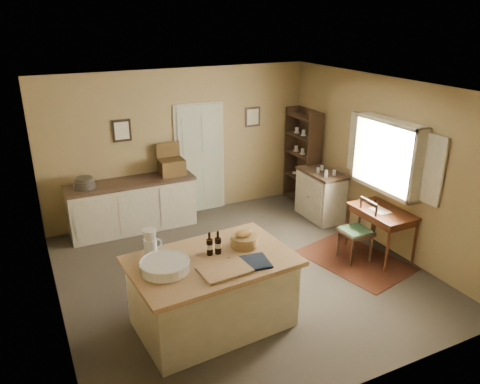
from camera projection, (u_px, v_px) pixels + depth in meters
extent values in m
plane|color=brown|center=(242.00, 274.00, 6.89)|extent=(5.00, 5.00, 0.00)
cube|color=olive|center=(181.00, 144.00, 8.49)|extent=(5.00, 0.10, 2.70)
cube|color=olive|center=(362.00, 274.00, 4.31)|extent=(5.00, 0.10, 2.70)
cube|color=olive|center=(47.00, 222.00, 5.38)|extent=(0.10, 5.00, 2.70)
cube|color=olive|center=(383.00, 163.00, 7.42)|extent=(0.10, 5.00, 2.70)
plane|color=silver|center=(242.00, 88.00, 5.91)|extent=(5.00, 5.00, 0.00)
cube|color=#A0A78D|center=(200.00, 158.00, 8.72)|extent=(0.97, 0.06, 2.11)
cube|color=black|center=(122.00, 131.00, 7.91)|extent=(0.32, 0.02, 0.38)
cube|color=beige|center=(122.00, 131.00, 7.90)|extent=(0.24, 0.01, 0.30)
cube|color=black|center=(253.00, 117.00, 8.93)|extent=(0.32, 0.02, 0.38)
cube|color=beige|center=(253.00, 117.00, 8.92)|extent=(0.24, 0.01, 0.30)
cube|color=beige|center=(383.00, 188.00, 7.32)|extent=(0.25, 1.32, 0.06)
cube|color=beige|center=(391.00, 121.00, 6.94)|extent=(0.25, 1.32, 0.06)
cube|color=white|center=(393.00, 155.00, 7.18)|extent=(0.01, 1.20, 1.00)
cube|color=beige|center=(433.00, 170.00, 6.48)|extent=(0.04, 0.35, 1.00)
cube|color=beige|center=(357.00, 142.00, 7.85)|extent=(0.04, 0.35, 1.00)
cube|color=beige|center=(213.00, 294.00, 5.64)|extent=(1.84, 1.23, 0.85)
cube|color=tan|center=(212.00, 261.00, 5.47)|extent=(1.99, 1.37, 0.06)
cylinder|color=white|center=(165.00, 266.00, 5.20)|extent=(0.55, 0.55, 0.11)
cube|color=tan|center=(225.00, 270.00, 5.20)|extent=(0.58, 0.43, 0.03)
cube|color=black|center=(250.00, 263.00, 5.35)|extent=(0.49, 0.41, 0.02)
cylinder|color=olive|center=(244.00, 241.00, 5.73)|extent=(0.33, 0.33, 0.14)
cylinder|color=black|center=(210.00, 244.00, 5.51)|extent=(0.08, 0.08, 0.29)
cylinder|color=black|center=(218.00, 242.00, 5.54)|extent=(0.08, 0.08, 0.29)
cube|color=beige|center=(133.00, 207.00, 8.15)|extent=(2.14, 0.59, 0.85)
cube|color=#332319|center=(130.00, 182.00, 7.99)|extent=(2.18, 0.62, 0.05)
cube|color=#493317|center=(172.00, 167.00, 8.23)|extent=(0.43, 0.32, 0.28)
cylinder|color=#59544F|center=(84.00, 183.00, 7.64)|extent=(0.36, 0.36, 0.18)
cube|color=#522416|center=(355.00, 260.00, 7.25)|extent=(1.42, 1.80, 0.01)
cube|color=#3D1D0E|center=(382.00, 211.00, 7.17)|extent=(0.61, 1.00, 0.03)
cube|color=#3D1D0E|center=(382.00, 215.00, 7.19)|extent=(0.55, 0.94, 0.10)
cube|color=silver|center=(380.00, 210.00, 7.14)|extent=(0.22, 0.30, 0.01)
cylinder|color=black|center=(375.00, 201.00, 7.43)|extent=(0.05, 0.05, 0.05)
cylinder|color=#3D1D0E|center=(387.00, 250.00, 6.81)|extent=(0.04, 0.04, 0.72)
cylinder|color=#3D1D0E|center=(415.00, 243.00, 7.03)|extent=(0.04, 0.04, 0.72)
cylinder|color=#3D1D0E|center=(347.00, 226.00, 7.59)|extent=(0.04, 0.04, 0.72)
cylinder|color=#3D1D0E|center=(373.00, 220.00, 7.80)|extent=(0.04, 0.04, 0.72)
cube|color=beige|center=(320.00, 196.00, 8.62)|extent=(0.50, 0.92, 0.85)
cube|color=#332319|center=(322.00, 173.00, 8.46)|extent=(0.53, 0.96, 0.05)
cylinder|color=silver|center=(325.00, 172.00, 8.31)|extent=(0.22, 0.22, 0.09)
cube|color=black|center=(314.00, 163.00, 8.84)|extent=(0.32, 0.04, 1.87)
cube|color=black|center=(291.00, 152.00, 9.51)|extent=(0.32, 0.04, 1.87)
cube|color=black|center=(309.00, 156.00, 9.23)|extent=(0.02, 0.84, 1.87)
cube|color=black|center=(300.00, 199.00, 9.49)|extent=(0.32, 0.80, 0.03)
cube|color=black|center=(301.00, 177.00, 9.32)|extent=(0.32, 0.80, 0.03)
cube|color=black|center=(302.00, 155.00, 9.15)|extent=(0.32, 0.80, 0.03)
cube|color=black|center=(303.00, 136.00, 9.02)|extent=(0.32, 0.80, 0.03)
cube|color=black|center=(304.00, 117.00, 8.88)|extent=(0.32, 0.80, 0.03)
cylinder|color=white|center=(303.00, 152.00, 9.13)|extent=(0.12, 0.12, 0.11)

